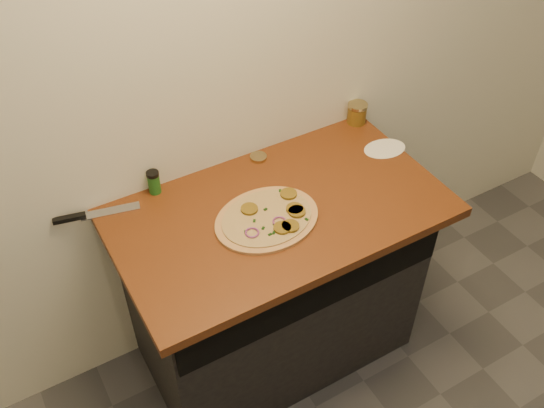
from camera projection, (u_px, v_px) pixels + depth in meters
cabinet at (274, 286)px, 2.51m from camera, size 1.10×0.60×0.86m
countertop at (279, 211)px, 2.19m from camera, size 1.20×0.70×0.04m
pizza at (268, 218)px, 2.12m from camera, size 0.41×0.41×0.03m
chefs_knife at (89, 215)px, 2.14m from camera, size 0.30×0.09×0.02m
mason_jar_lid at (258, 157)px, 2.37m from camera, size 0.07×0.07×0.01m
salsa_jar at (357, 113)px, 2.53m from camera, size 0.08×0.08×0.09m
spice_shaker at (154, 182)px, 2.20m from camera, size 0.05×0.05×0.09m
flour_spill at (385, 149)px, 2.42m from camera, size 0.20×0.20×0.00m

